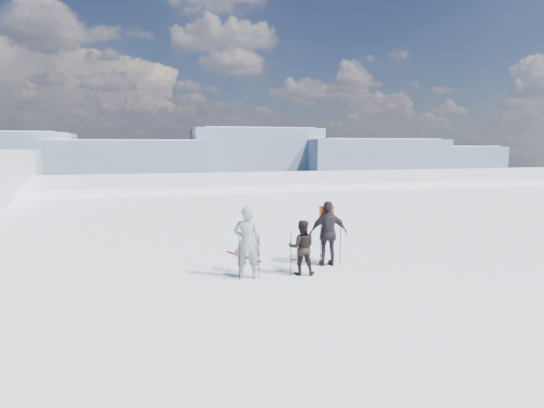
{
  "coord_description": "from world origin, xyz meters",
  "views": [
    {
      "loc": [
        -5.51,
        -8.95,
        3.47
      ],
      "look_at": [
        -2.37,
        3.0,
        1.76
      ],
      "focal_mm": 28.0,
      "sensor_mm": 36.0,
      "label": 1
    }
  ],
  "objects_px": {
    "skier_dark": "(302,247)",
    "skier_pack": "(328,233)",
    "skis_loose": "(241,257)",
    "skier_grey": "(247,242)"
  },
  "relations": [
    {
      "from": "skier_dark",
      "to": "skier_pack",
      "type": "bearing_deg",
      "value": -132.79
    },
    {
      "from": "skier_dark",
      "to": "skis_loose",
      "type": "bearing_deg",
      "value": -44.44
    },
    {
      "from": "skier_pack",
      "to": "skis_loose",
      "type": "bearing_deg",
      "value": -25.82
    },
    {
      "from": "skier_dark",
      "to": "skier_pack",
      "type": "height_order",
      "value": "skier_pack"
    },
    {
      "from": "skier_dark",
      "to": "skier_pack",
      "type": "distance_m",
      "value": 1.22
    },
    {
      "from": "skier_dark",
      "to": "skis_loose",
      "type": "relative_size",
      "value": 0.88
    },
    {
      "from": "skier_grey",
      "to": "skier_pack",
      "type": "height_order",
      "value": "skier_grey"
    },
    {
      "from": "skier_grey",
      "to": "skier_dark",
      "type": "distance_m",
      "value": 1.51
    },
    {
      "from": "skis_loose",
      "to": "skier_grey",
      "type": "bearing_deg",
      "value": -96.22
    },
    {
      "from": "skier_pack",
      "to": "skis_loose",
      "type": "distance_m",
      "value": 2.9
    }
  ]
}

